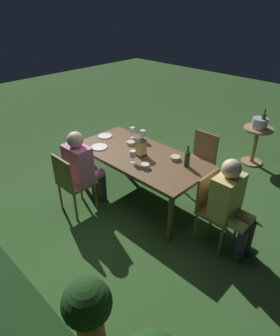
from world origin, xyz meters
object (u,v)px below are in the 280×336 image
(person_in_pink, at_px, (83,166))
(green_bottle_on_table, at_px, (187,159))
(wine_glass_a, at_px, (133,154))
(wine_glass_b, at_px, (143,134))
(plate_a, at_px, (105,136))
(chair_side_left_a, at_px, (200,159))
(bowl_salad, at_px, (175,158))
(bowl_olives, at_px, (131,143))
(bowl_bread, at_px, (145,166))
(person_in_mustard, at_px, (231,203))
(potted_plant_corner, at_px, (88,308))
(wine_glass_c, at_px, (132,131))
(chair_side_right_b, at_px, (72,181))
(side_table, at_px, (256,140))
(ice_bucket, at_px, (260,122))
(chair_head_near, at_px, (214,206))
(lantern_centerpiece, at_px, (141,146))
(plate_b, at_px, (99,147))
(dining_table, at_px, (140,158))

(person_in_pink, height_order, green_bottle_on_table, person_in_pink)
(wine_glass_a, relative_size, wine_glass_b, 1.00)
(person_in_pink, xyz_separation_m, plate_a, (0.37, -0.71, 0.09))
(chair_side_left_a, xyz_separation_m, bowl_salad, (-0.01, 0.63, 0.26))
(bowl_olives, height_order, bowl_bread, bowl_bread)
(wine_glass_b, bearing_deg, person_in_pink, 81.14)
(person_in_mustard, distance_m, green_bottle_on_table, 0.79)
(person_in_pink, xyz_separation_m, bowl_bread, (-0.73, -0.44, 0.12))
(potted_plant_corner, bearing_deg, wine_glass_c, -52.48)
(chair_side_right_b, relative_size, person_in_pink, 0.76)
(bowl_salad, distance_m, side_table, 1.98)
(person_in_pink, xyz_separation_m, side_table, (-1.13, -2.82, -0.20))
(person_in_mustard, bearing_deg, chair_side_left_a, -41.43)
(person_in_mustard, relative_size, wine_glass_b, 6.80)
(green_bottle_on_table, distance_m, wine_glass_c, 1.12)
(plate_a, xyz_separation_m, bowl_salad, (-1.24, -0.18, 0.02))
(plate_a, distance_m, ice_bucket, 2.60)
(green_bottle_on_table, height_order, plate_a, green_bottle_on_table)
(person_in_mustard, relative_size, bowl_olives, 9.27)
(wine_glass_b, xyz_separation_m, wine_glass_c, (0.19, 0.03, 0.00))
(bowl_salad, distance_m, potted_plant_corner, 2.16)
(chair_side_left_a, bearing_deg, chair_side_right_b, 63.35)
(chair_side_right_b, relative_size, ice_bucket, 2.53)
(chair_side_right_b, distance_m, wine_glass_c, 1.22)
(chair_side_right_b, xyz_separation_m, bowl_olives, (-0.11, -0.98, 0.26))
(person_in_pink, bearing_deg, ice_bucket, -111.81)
(chair_head_near, distance_m, person_in_pink, 1.76)
(bowl_bread, bearing_deg, bowl_salad, -107.19)
(bowl_bread, bearing_deg, wine_glass_b, -44.17)
(green_bottle_on_table, bearing_deg, person_in_mustard, 166.14)
(person_in_mustard, xyz_separation_m, person_in_pink, (1.83, 0.66, 0.00))
(chair_side_right_b, xyz_separation_m, person_in_pink, (-0.00, -0.20, 0.15))
(lantern_centerpiece, distance_m, ice_bucket, 2.28)
(wine_glass_a, xyz_separation_m, plate_b, (0.66, 0.03, -0.11))
(dining_table, height_order, lantern_centerpiece, lantern_centerpiece)
(plate_a, bearing_deg, person_in_mustard, 178.78)
(wine_glass_a, distance_m, wine_glass_c, 0.77)
(lantern_centerpiece, xyz_separation_m, bowl_olives, (0.34, -0.14, -0.12))
(green_bottle_on_table, relative_size, plate_b, 1.24)
(bowl_olives, distance_m, side_table, 2.29)
(dining_table, relative_size, green_bottle_on_table, 6.57)
(chair_side_left_a, xyz_separation_m, plate_b, (0.99, 1.11, 0.24))
(dining_table, height_order, person_in_mustard, person_in_mustard)
(person_in_pink, bearing_deg, bowl_salad, -134.52)
(wine_glass_a, bearing_deg, chair_side_left_a, -107.40)
(chair_side_right_b, bearing_deg, wine_glass_a, -129.55)
(wine_glass_b, bearing_deg, potted_plant_corner, 123.73)
(green_bottle_on_table, height_order, ice_bucket, same)
(person_in_pink, relative_size, green_bottle_on_table, 3.96)
(lantern_centerpiece, relative_size, plate_b, 1.13)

